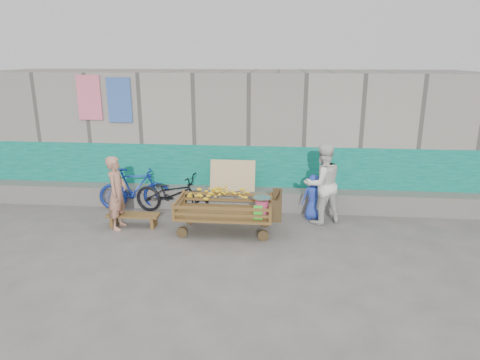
# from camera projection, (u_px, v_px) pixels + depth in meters

# --- Properties ---
(ground) EXTENTS (80.00, 80.00, 0.00)m
(ground) POSITION_uv_depth(u_px,v_px,m) (202.00, 252.00, 7.62)
(ground) COLOR #55524E
(ground) RESTS_ON ground
(building_wall) EXTENTS (12.00, 3.50, 3.00)m
(building_wall) POSITION_uv_depth(u_px,v_px,m) (229.00, 132.00, 11.08)
(building_wall) COLOR gray
(building_wall) RESTS_ON ground
(banana_cart) EXTENTS (2.05, 0.94, 0.87)m
(banana_cart) POSITION_uv_depth(u_px,v_px,m) (223.00, 204.00, 8.31)
(banana_cart) COLOR brown
(banana_cart) RESTS_ON ground
(bench) EXTENTS (1.06, 0.32, 0.26)m
(bench) POSITION_uv_depth(u_px,v_px,m) (133.00, 217.00, 8.71)
(bench) COLOR brown
(bench) RESTS_ON ground
(vendor_man) EXTENTS (0.36, 0.54, 1.49)m
(vendor_man) POSITION_uv_depth(u_px,v_px,m) (117.00, 193.00, 8.48)
(vendor_man) COLOR tan
(vendor_man) RESTS_ON ground
(woman) EXTENTS (1.01, 0.91, 1.68)m
(woman) POSITION_uv_depth(u_px,v_px,m) (322.00, 184.00, 8.75)
(woman) COLOR silver
(woman) RESTS_ON ground
(child) EXTENTS (0.54, 0.43, 0.97)m
(child) POSITION_uv_depth(u_px,v_px,m) (313.00, 197.00, 9.04)
(child) COLOR #2641B3
(child) RESTS_ON ground
(bicycle_dark) EXTENTS (1.80, 0.89, 0.90)m
(bicycle_dark) POSITION_uv_depth(u_px,v_px,m) (172.00, 194.00, 9.36)
(bicycle_dark) COLOR black
(bicycle_dark) RESTS_ON ground
(bicycle_blue) EXTENTS (1.65, 0.73, 0.96)m
(bicycle_blue) POSITION_uv_depth(u_px,v_px,m) (135.00, 189.00, 9.62)
(bicycle_blue) COLOR navy
(bicycle_blue) RESTS_ON ground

